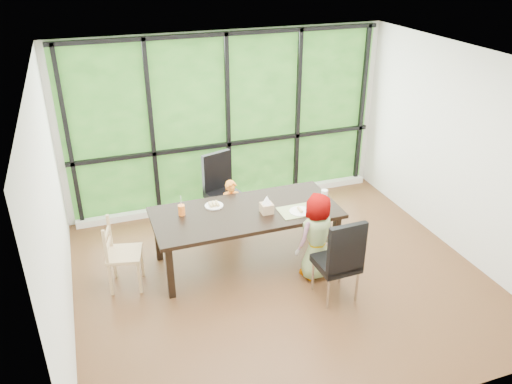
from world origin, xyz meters
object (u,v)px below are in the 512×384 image
child_older (315,236)px  orange_cup (182,210)px  chair_window_leather (224,191)px  white_mug (324,193)px  dining_table (246,236)px  plate_near (300,211)px  green_cup (326,205)px  child_toddler (232,210)px  chair_end_beech (124,254)px  chair_interior_leather (336,258)px  tissue_box (267,208)px  plate_far (214,206)px

child_older → orange_cup: child_older is taller
chair_window_leather → white_mug: bearing=-59.6°
dining_table → chair_window_leather: bearing=89.2°
chair_window_leather → child_older: (0.69, -1.64, 0.03)m
plate_near → green_cup: bearing=-6.0°
child_toddler → white_mug: 1.32m
chair_end_beech → child_older: bearing=-91.8°
dining_table → chair_interior_leather: chair_interior_leather is taller
chair_window_leather → green_cup: (0.96, -1.34, 0.27)m
chair_window_leather → tissue_box: chair_window_leather is taller
chair_end_beech → tissue_box: size_ratio=6.06×
dining_table → plate_near: plate_near is taller
plate_far → white_mug: bearing=-8.6°
tissue_box → white_mug: bearing=10.5°
child_toddler → tissue_box: child_toddler is taller
plate_far → tissue_box: (0.58, -0.39, 0.06)m
plate_near → green_cup: (0.34, -0.04, 0.06)m
dining_table → chair_interior_leather: 1.30m
child_older → green_cup: 0.48m
plate_far → tissue_box: tissue_box is taller
green_cup → orange_cup: bearing=165.3°
child_toddler → white_mug: child_toddler is taller
chair_interior_leather → chair_end_beech: bearing=-26.2°
orange_cup → green_cup: bearing=-14.7°
chair_interior_leather → plate_near: 0.83m
chair_interior_leather → chair_window_leather: bearing=-72.5°
green_cup → tissue_box: size_ratio=0.87×
chair_interior_leather → white_mug: 1.18m
child_toddler → white_mug: (1.12, -0.59, 0.35)m
tissue_box → orange_cup: bearing=163.6°
child_toddler → green_cup: child_toddler is taller
child_toddler → green_cup: bearing=-34.2°
child_older → green_cup: bearing=-150.0°
chair_interior_leather → green_cup: size_ratio=8.39×
plate_near → chair_interior_leather: bearing=-81.5°
chair_end_beech → child_toddler: chair_end_beech is taller
white_mug → chair_window_leather: bearing=137.6°
orange_cup → green_cup: size_ratio=1.06×
plate_far → green_cup: size_ratio=1.86×
chair_window_leather → child_toddler: chair_window_leather is taller
plate_far → dining_table: bearing=-36.6°
chair_window_leather → child_older: size_ratio=0.95×
child_older → tissue_box: 0.70m
child_older → tissue_box: child_older is taller
orange_cup → tissue_box: orange_cup is taller
child_toddler → orange_cup: same height
chair_interior_leather → tissue_box: 1.09m
child_older → plate_near: size_ratio=4.21×
chair_interior_leather → child_older: (-0.05, 0.46, 0.03)m
chair_window_leather → chair_end_beech: size_ratio=1.20×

